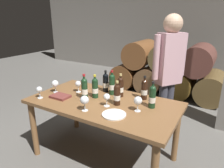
{
  "coord_description": "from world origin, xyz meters",
  "views": [
    {
      "loc": [
        1.17,
        -1.78,
        1.69
      ],
      "look_at": [
        0.0,
        0.2,
        0.91
      ],
      "focal_mm": 32.45,
      "sensor_mm": 36.0,
      "label": 1
    }
  ],
  "objects": [
    {
      "name": "wine_bottle_2",
      "position": [
        0.38,
        0.3,
        0.88
      ],
      "size": [
        0.07,
        0.07,
        0.28
      ],
      "color": "black",
      "rests_on": "dining_table"
    },
    {
      "name": "wine_bottle_1",
      "position": [
        0.1,
        0.23,
        0.88
      ],
      "size": [
        0.07,
        0.07,
        0.28
      ],
      "color": "black",
      "rests_on": "dining_table"
    },
    {
      "name": "wine_bottle_6",
      "position": [
        0.53,
        0.12,
        0.89
      ],
      "size": [
        0.07,
        0.07,
        0.29
      ],
      "color": "#19381E",
      "rests_on": "dining_table"
    },
    {
      "name": "wine_bottle_7",
      "position": [
        -0.14,
        0.05,
        0.88
      ],
      "size": [
        0.07,
        0.07,
        0.28
      ],
      "color": "#19381E",
      "rests_on": "dining_table"
    },
    {
      "name": "wine_glass_1",
      "position": [
        -0.68,
        -0.07,
        0.87
      ],
      "size": [
        0.09,
        0.09,
        0.16
      ],
      "color": "white",
      "rests_on": "dining_table"
    },
    {
      "name": "wine_glass_5",
      "position": [
        0.44,
        -0.03,
        0.87
      ],
      "size": [
        0.09,
        0.09,
        0.16
      ],
      "color": "white",
      "rests_on": "dining_table"
    },
    {
      "name": "wine_bottle_5",
      "position": [
        0.18,
        0.0,
        0.88
      ],
      "size": [
        0.07,
        0.07,
        0.27
      ],
      "color": "black",
      "rests_on": "dining_table"
    },
    {
      "name": "sommelier_presenting",
      "position": [
        0.52,
        0.75,
        1.04
      ],
      "size": [
        0.33,
        0.42,
        1.72
      ],
      "color": "#383842",
      "rests_on": "ground_plane"
    },
    {
      "name": "wine_glass_2",
      "position": [
        -0.03,
        -0.3,
        0.87
      ],
      "size": [
        0.09,
        0.09,
        0.16
      ],
      "color": "white",
      "rests_on": "dining_table"
    },
    {
      "name": "wine_bottle_3",
      "position": [
        -0.22,
        -0.05,
        0.89
      ],
      "size": [
        0.07,
        0.07,
        0.3
      ],
      "color": "#19381E",
      "rests_on": "dining_table"
    },
    {
      "name": "ground_plane",
      "position": [
        0.0,
        0.0,
        0.0
      ],
      "size": [
        14.0,
        14.0,
        0.0
      ],
      "primitive_type": "plane",
      "color": "#66635E"
    },
    {
      "name": "wine_bottle_4",
      "position": [
        -0.14,
        0.28,
        0.88
      ],
      "size": [
        0.07,
        0.07,
        0.28
      ],
      "color": "black",
      "rests_on": "dining_table"
    },
    {
      "name": "serving_plate",
      "position": [
        0.28,
        -0.23,
        0.77
      ],
      "size": [
        0.24,
        0.24,
        0.01
      ],
      "primitive_type": "cylinder",
      "color": "white",
      "rests_on": "dining_table"
    },
    {
      "name": "tasting_notebook",
      "position": [
        -0.5,
        -0.17,
        0.77
      ],
      "size": [
        0.22,
        0.16,
        0.03
      ],
      "primitive_type": "cube",
      "rotation": [
        0.0,
        0.0,
        0.0
      ],
      "color": "brown",
      "rests_on": "dining_table"
    },
    {
      "name": "wine_bottle_0",
      "position": [
        -0.02,
        0.24,
        0.89
      ],
      "size": [
        0.07,
        0.07,
        0.31
      ],
      "color": "#19381E",
      "rests_on": "dining_table"
    },
    {
      "name": "barrel_stack",
      "position": [
        -0.0,
        2.6,
        0.53
      ],
      "size": [
        2.49,
        0.9,
        1.15
      ],
      "color": "brown",
      "rests_on": "ground_plane"
    },
    {
      "name": "wine_glass_4",
      "position": [
        -0.43,
        0.09,
        0.87
      ],
      "size": [
        0.07,
        0.07,
        0.15
      ],
      "color": "white",
      "rests_on": "dining_table"
    },
    {
      "name": "cellar_back_wall",
      "position": [
        0.0,
        4.2,
        1.4
      ],
      "size": [
        10.0,
        0.24,
        2.8
      ],
      "primitive_type": "cube",
      "color": "gray",
      "rests_on": "ground_plane"
    },
    {
      "name": "dining_table",
      "position": [
        0.0,
        0.0,
        0.67
      ],
      "size": [
        1.7,
        0.9,
        0.76
      ],
      "color": "brown",
      "rests_on": "ground_plane"
    },
    {
      "name": "wine_glass_0",
      "position": [
        -0.7,
        -0.3,
        0.86
      ],
      "size": [
        0.07,
        0.07,
        0.14
      ],
      "color": "white",
      "rests_on": "dining_table"
    },
    {
      "name": "wine_glass_3",
      "position": [
        0.11,
        -0.09,
        0.86
      ],
      "size": [
        0.07,
        0.07,
        0.15
      ],
      "color": "white",
      "rests_on": "dining_table"
    }
  ]
}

